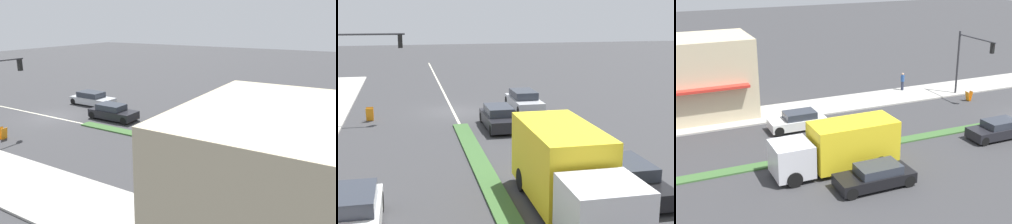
% 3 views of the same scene
% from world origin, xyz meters
% --- Properties ---
extents(ground_plane, '(160.00, 160.00, 0.00)m').
position_xyz_m(ground_plane, '(0.00, 18.00, 0.00)').
color(ground_plane, '#38383A').
extents(sidewalk_right, '(4.00, 73.00, 0.12)m').
position_xyz_m(sidewalk_right, '(9.00, 18.50, 0.06)').
color(sidewalk_right, '#B2AFA8').
rests_on(sidewalk_right, ground).
extents(building_corner_store, '(6.21, 8.11, 6.09)m').
position_xyz_m(building_corner_store, '(10.92, 23.18, 3.16)').
color(building_corner_store, '#C6B793').
rests_on(building_corner_store, sidewalk_right).
extents(traffic_signal_main, '(4.59, 0.34, 5.60)m').
position_xyz_m(traffic_signal_main, '(6.12, 1.35, 3.90)').
color(traffic_signal_main, '#333338').
rests_on(traffic_signal_main, sidewalk_right).
extents(pedestrian, '(0.34, 0.34, 1.63)m').
position_xyz_m(pedestrian, '(10.26, 5.32, 0.97)').
color(pedestrian, '#282D42').
rests_on(pedestrian, sidewalk_right).
extents(warning_aframe_sign, '(0.45, 0.53, 0.84)m').
position_xyz_m(warning_aframe_sign, '(5.45, 1.53, 0.43)').
color(warning_aframe_sign, orange).
rests_on(warning_aframe_sign, ground).
extents(delivery_truck, '(2.44, 7.50, 2.87)m').
position_xyz_m(delivery_truck, '(-2.20, 17.05, 1.47)').
color(delivery_truck, silver).
rests_on(delivery_truck, ground).
extents(suv_black, '(1.84, 4.39, 1.29)m').
position_xyz_m(suv_black, '(-5.00, 16.11, 0.63)').
color(suv_black, black).
rests_on(suv_black, ground).
extents(sedan_dark, '(1.75, 4.17, 1.30)m').
position_xyz_m(sedan_dark, '(-2.20, 5.10, 0.63)').
color(sedan_dark, black).
rests_on(sedan_dark, ground).
extents(van_white, '(1.76, 4.09, 1.34)m').
position_xyz_m(van_white, '(5.00, 17.21, 0.65)').
color(van_white, silver).
rests_on(van_white, ground).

